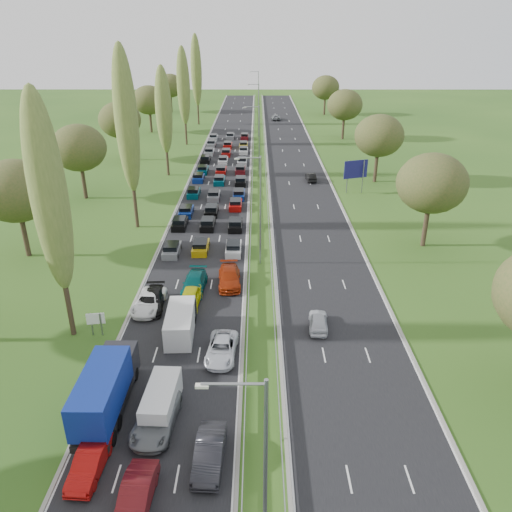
{
  "coord_description": "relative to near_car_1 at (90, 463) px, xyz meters",
  "views": [
    {
      "loc": [
        4.15,
        -6.82,
        23.89
      ],
      "look_at": [
        4.04,
        41.65,
        1.5
      ],
      "focal_mm": 35.0,
      "sensor_mm": 36.0,
      "label": 1
    }
  ],
  "objects": [
    {
      "name": "blue_lorry",
      "position": [
        -0.3,
        5.15,
        1.18
      ],
      "size": [
        2.43,
        8.73,
        3.69
      ],
      "rotation": [
        0.0,
        0.0,
        -0.01
      ],
      "color": "black",
      "rests_on": "near_carriageway"
    },
    {
      "name": "near_car_9",
      "position": [
        6.94,
        0.7,
        0.06
      ],
      "size": [
        1.87,
        4.83,
        1.57
      ],
      "primitive_type": "imported",
      "rotation": [
        0.0,
        0.0,
        -0.04
      ],
      "color": "black",
      "rests_on": "near_carriageway"
    },
    {
      "name": "far_carriageway",
      "position": [
        16.87,
        68.01,
        -0.74
      ],
      "size": [
        10.5,
        215.0,
        0.04
      ],
      "primitive_type": "cube",
      "color": "black",
      "rests_on": "ground"
    },
    {
      "name": "direction_sign",
      "position": [
        25.02,
        54.2,
        2.83
      ],
      "size": [
        3.81,
        1.4,
        5.2
      ],
      "color": "gray",
      "rests_on": "ground"
    },
    {
      "name": "near_car_5",
      "position": [
        3.23,
        -2.29,
        0.04
      ],
      "size": [
        1.8,
        4.67,
        1.52
      ],
      "primitive_type": "imported",
      "rotation": [
        0.0,
        0.0,
        -0.04
      ],
      "color": "#5D1014",
      "rests_on": "near_carriageway"
    },
    {
      "name": "central_reservation",
      "position": [
        10.12,
        68.01,
        -0.19
      ],
      "size": [
        2.36,
        215.0,
        0.32
      ],
      "color": "gray",
      "rests_on": "ground"
    },
    {
      "name": "near_car_11",
      "position": [
        6.97,
        23.54,
        0.06
      ],
      "size": [
        2.54,
        5.53,
        1.57
      ],
      "primitive_type": "imported",
      "rotation": [
        0.0,
        0.0,
        0.06
      ],
      "color": "#922509",
      "rests_on": "near_carriageway"
    },
    {
      "name": "near_car_2",
      "position": [
        -0.24,
        18.72,
        0.01
      ],
      "size": [
        2.86,
        5.44,
        1.46
      ],
      "primitive_type": "imported",
      "rotation": [
        0.0,
        0.0,
        -0.08
      ],
      "color": "white",
      "rests_on": "near_carriageway"
    },
    {
      "name": "near_car_10",
      "position": [
        6.98,
        11.35,
        -0.03
      ],
      "size": [
        2.61,
        5.09,
        1.38
      ],
      "primitive_type": "imported",
      "rotation": [
        0.0,
        0.0,
        -0.07
      ],
      "color": "silver",
      "rests_on": "near_carriageway"
    },
    {
      "name": "traffic_queue_fill",
      "position": [
        3.38,
        62.75,
        -0.3
      ],
      "size": [
        9.09,
        68.91,
        0.8
      ],
      "color": "slate",
      "rests_on": "ground"
    },
    {
      "name": "near_car_7",
      "position": [
        3.57,
        22.31,
        0.04
      ],
      "size": [
        2.4,
        5.36,
        1.52
      ],
      "primitive_type": "imported",
      "rotation": [
        0.0,
        0.0,
        -0.05
      ],
      "color": "#054B4B",
      "rests_on": "near_carriageway"
    },
    {
      "name": "white_van_front",
      "position": [
        3.34,
        5.25,
        0.28
      ],
      "size": [
        1.94,
        4.94,
        1.98
      ],
      "rotation": [
        0.0,
        0.0,
        -0.05
      ],
      "color": "silver",
      "rests_on": "near_carriageway"
    },
    {
      "name": "info_sign",
      "position": [
        -3.78,
        14.37,
        0.63
      ],
      "size": [
        1.5,
        0.31,
        2.1
      ],
      "color": "gray",
      "rests_on": "ground"
    },
    {
      "name": "far_car_0",
      "position": [
        15.08,
        15.46,
        -0.04
      ],
      "size": [
        1.93,
        4.1,
        1.36
      ],
      "primitive_type": "imported",
      "rotation": [
        0.0,
        0.0,
        3.06
      ],
      "color": "silver",
      "rests_on": "far_carriageway"
    },
    {
      "name": "near_carriageway",
      "position": [
        3.37,
        68.01,
        -0.74
      ],
      "size": [
        10.5,
        215.0,
        0.04
      ],
      "primitive_type": "cube",
      "color": "black",
      "rests_on": "ground"
    },
    {
      "name": "near_car_3",
      "position": [
        0.08,
        18.97,
        0.01
      ],
      "size": [
        2.31,
        5.15,
        1.47
      ],
      "primitive_type": "imported",
      "rotation": [
        0.0,
        0.0,
        0.05
      ],
      "color": "black",
      "rests_on": "near_carriageway"
    },
    {
      "name": "white_van_rear",
      "position": [
        3.3,
        14.64,
        0.41
      ],
      "size": [
        2.2,
        5.6,
        2.25
      ],
      "rotation": [
        0.0,
        0.0,
        0.04
      ],
      "color": "silver",
      "rests_on": "near_carriageway"
    },
    {
      "name": "far_car_2",
      "position": [
        14.97,
        121.45,
        -0.0
      ],
      "size": [
        2.41,
        5.17,
        1.43
      ],
      "primitive_type": "imported",
      "rotation": [
        0.0,
        0.0,
        3.15
      ],
      "color": "gray",
      "rests_on": "far_carriageway"
    },
    {
      "name": "poplar_row",
      "position": [
        -5.88,
        53.67,
        11.64
      ],
      "size": [
        2.8,
        127.8,
        22.44
      ],
      "color": "#2D2116",
      "rests_on": "ground"
    },
    {
      "name": "lamp_columns",
      "position": [
        10.12,
        63.51,
        5.26
      ],
      "size": [
        0.18,
        140.18,
        12.0
      ],
      "color": "gray",
      "rests_on": "ground"
    },
    {
      "name": "woodland_left",
      "position": [
        -16.38,
        48.13,
        6.94
      ],
      "size": [
        8.0,
        166.0,
        11.1
      ],
      "color": "#2D2116",
      "rests_on": "ground"
    },
    {
      "name": "near_car_6",
      "position": [
        3.21,
        3.6,
        0.03
      ],
      "size": [
        2.88,
        5.59,
        1.51
      ],
      "primitive_type": "imported",
      "rotation": [
        0.0,
        0.0,
        -0.07
      ],
      "color": "slate",
      "rests_on": "near_carriageway"
    },
    {
      "name": "woodland_right",
      "position": [
        29.62,
        52.17,
        6.94
      ],
      "size": [
        8.0,
        153.0,
        11.1
      ],
      "color": "#2D2116",
      "rests_on": "ground"
    },
    {
      "name": "near_car_8",
      "position": [
        3.5,
        19.33,
        0.06
      ],
      "size": [
        2.15,
        4.71,
        1.57
      ],
      "primitive_type": "imported",
      "rotation": [
        0.0,
        0.0,
        -0.07
      ],
      "color": "#C8CC0D",
      "rests_on": "near_carriageway"
    },
    {
      "name": "near_car_1",
      "position": [
        0.0,
        0.0,
        0.0
      ],
      "size": [
        1.79,
        4.47,
        1.44
      ],
      "primitive_type": "imported",
      "rotation": [
        0.0,
        0.0,
        -0.06
      ],
      "color": "#A20B0A",
      "rests_on": "near_carriageway"
    },
    {
      "name": "ground",
      "position": [
        10.12,
        65.51,
        -0.74
      ],
      "size": [
        260.0,
        260.0,
        0.0
      ],
      "primitive_type": "plane",
      "color": "#294F18",
      "rests_on": "ground"
    },
    {
      "name": "far_car_1",
      "position": [
        18.85,
        60.85,
        -0.04
      ],
      "size": [
        1.68,
        4.2,
        1.36
      ],
      "primitive_type": "imported",
      "rotation": [
        0.0,
        0.0,
        3.2
      ],
      "color": "black",
      "rests_on": "far_carriageway"
    }
  ]
}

